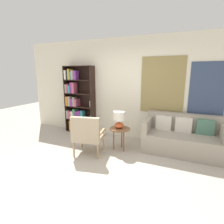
# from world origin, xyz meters

# --- Properties ---
(ground_plane) EXTENTS (14.00, 14.00, 0.00)m
(ground_plane) POSITION_xyz_m (0.00, 0.00, 0.00)
(ground_plane) COLOR #B2A899
(wall_back) EXTENTS (6.40, 0.08, 2.70)m
(wall_back) POSITION_xyz_m (0.06, 2.03, 1.35)
(wall_back) COLOR silver
(wall_back) RESTS_ON ground_plane
(bookshelf) EXTENTS (0.92, 0.30, 1.99)m
(bookshelf) POSITION_xyz_m (-1.50, 1.84, 0.90)
(bookshelf) COLOR black
(bookshelf) RESTS_ON ground_plane
(armchair) EXTENTS (0.72, 0.67, 0.89)m
(armchair) POSITION_xyz_m (-0.37, 0.56, 0.51)
(armchair) COLOR tan
(armchair) RESTS_ON ground_plane
(couch) EXTENTS (1.70, 0.84, 0.84)m
(couch) POSITION_xyz_m (1.53, 1.59, 0.33)
(couch) COLOR #9E9384
(couch) RESTS_ON ground_plane
(side_table) EXTENTS (0.48, 0.48, 0.53)m
(side_table) POSITION_xyz_m (0.17, 1.12, 0.46)
(side_table) COLOR brown
(side_table) RESTS_ON ground_plane
(table_lamp) EXTENTS (0.28, 0.28, 0.40)m
(table_lamp) POSITION_xyz_m (0.15, 1.12, 0.76)
(table_lamp) COLOR #C65128
(table_lamp) RESTS_ON side_table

